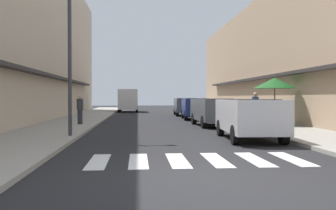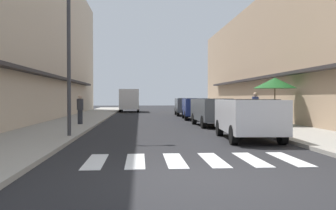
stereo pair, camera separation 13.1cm
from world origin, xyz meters
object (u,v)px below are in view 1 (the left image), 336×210
Objects in this scene: parked_car_mid at (213,109)px; delivery_van at (128,98)px; street_lamp at (75,41)px; parked_car_distant at (186,105)px; pedestrian_walking_near at (255,108)px; cafe_umbrella at (275,83)px; parked_car_far at (196,106)px; pedestrian_walking_far at (80,109)px; parked_car_near at (249,114)px.

parked_car_mid is 0.79× the size of delivery_van.
street_lamp reaches higher than delivery_van.
pedestrian_walking_near is at bearing -80.79° from parked_car_distant.
cafe_umbrella reaches higher than pedestrian_walking_near.
parked_car_far is at bearing -90.00° from parked_car_distant.
parked_car_mid is 2.79× the size of pedestrian_walking_far.
pedestrian_walking_near reaches higher than parked_car_mid.
delivery_van is 3.51× the size of pedestrian_walking_far.
parked_car_distant is 2.80× the size of pedestrian_walking_far.
pedestrian_walking_near is at bearing 70.30° from parked_car_near.
pedestrian_walking_far is (-7.05, -5.57, 0.00)m from parked_car_far.
delivery_van reaches higher than pedestrian_walking_near.
parked_car_mid is at bearing -0.58° from pedestrian_walking_far.
delivery_van is 0.94× the size of street_lamp.
pedestrian_walking_far is at bearing 135.50° from parked_car_near.
delivery_van is 3.23× the size of pedestrian_walking_near.
parked_car_near is 12.50m from parked_car_far.
cafe_umbrella is at bearing 155.76° from pedestrian_walking_near.
parked_car_far is (0.00, 6.06, -0.00)m from parked_car_mid.
parked_car_far is 7.62m from cafe_umbrella.
pedestrian_walking_far reaches higher than parked_car_near.
pedestrian_walking_near reaches higher than parked_car_near.
parked_car_distant is 1.77× the size of cafe_umbrella.
parked_car_near is 27.00m from delivery_van.
parked_car_distant is 12.88m from cafe_umbrella.
street_lamp reaches higher than parked_car_mid.
pedestrian_walking_near reaches higher than pedestrian_walking_far.
pedestrian_walking_near is (2.02, -6.87, 0.08)m from parked_car_far.
pedestrian_walking_near is (7.01, -20.89, -0.40)m from delivery_van.
parked_car_distant is (0.00, 5.59, 0.00)m from parked_car_far.
parked_car_near is at bearing -90.00° from parked_car_mid.
street_lamp is (-1.34, -25.66, 2.20)m from delivery_van.
parked_car_near is 2.82× the size of pedestrian_walking_far.
cafe_umbrella reaches higher than delivery_van.
pedestrian_walking_near is 1.09× the size of pedestrian_walking_far.
parked_car_far and parked_car_distant have the same top height.
parked_car_near and parked_car_distant have the same top height.
cafe_umbrella reaches higher than pedestrian_walking_far.
parked_car_near is 9.89m from pedestrian_walking_far.
delivery_van is at bearing -96.51° from pedestrian_walking_near.
parked_car_far is 0.71× the size of street_lamp.
pedestrian_walking_far is (-0.73, 6.06, -2.69)m from street_lamp.
parked_car_near is 1.01× the size of parked_car_distant.
parked_car_mid is 1.00× the size of parked_car_distant.
cafe_umbrella is at bearing -14.49° from parked_car_mid.
delivery_van reaches higher than parked_car_near.
street_lamp is (-6.32, 0.87, 2.69)m from parked_car_near.
parked_car_mid is 3.42m from cafe_umbrella.
parked_car_far is 8.99m from pedestrian_walking_far.
parked_car_mid is 20.71m from delivery_van.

